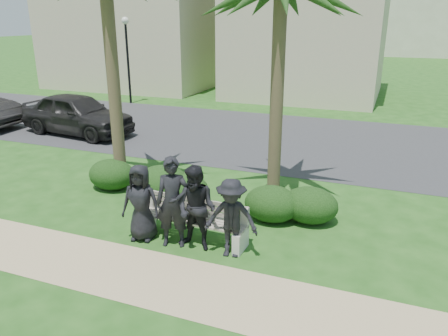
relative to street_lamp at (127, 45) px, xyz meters
The scene contains 17 objects.
ground 15.29m from the street_lamp, 53.13° to the right, with size 160.00×160.00×0.00m, color #1E4D16.
footpath 16.74m from the street_lamp, 56.89° to the right, with size 30.00×1.60×0.01m, color tan.
asphalt_street 10.28m from the street_lamp, 23.96° to the right, with size 160.00×8.00×0.01m, color #2D2D30.
stucco_bldg_left 6.75m from the street_lamp, 116.57° to the left, with size 10.40×8.40×7.30m.
stucco_bldg_right 10.03m from the street_lamp, 36.87° to the left, with size 8.40×8.40×7.30m.
street_lamp is the anchor object (origin of this frame).
park_bench 15.63m from the street_lamp, 52.76° to the right, with size 2.32×0.61×0.81m.
man_a 15.30m from the street_lamp, 56.40° to the right, with size 0.77×0.50×1.58m, color black.
man_b 15.68m from the street_lamp, 54.18° to the right, with size 0.66×0.44×1.82m, color black.
man_c 15.94m from the street_lamp, 52.68° to the right, with size 0.82×0.64×1.69m, color black.
man_d 16.41m from the street_lamp, 50.72° to the right, with size 1.00×0.57×1.55m, color black.
hedge_a 12.43m from the street_lamp, 59.57° to the right, with size 1.23×1.02×0.81m, color black.
hedge_b 13.51m from the street_lamp, 53.91° to the right, with size 1.40×1.16×0.91m, color black.
hedge_c 13.79m from the street_lamp, 51.72° to the right, with size 1.14×0.94×0.74m, color black.
hedge_e 15.34m from the street_lamp, 45.55° to the right, with size 1.23×1.02×0.81m, color black.
hedge_f 15.75m from the street_lamp, 42.84° to the right, with size 1.23×1.02×0.80m, color black.
car_a 6.76m from the street_lamp, 75.28° to the right, with size 1.85×4.59×1.56m, color black.
Camera 1 is at (3.82, -7.46, 4.31)m, focal length 35.00 mm.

